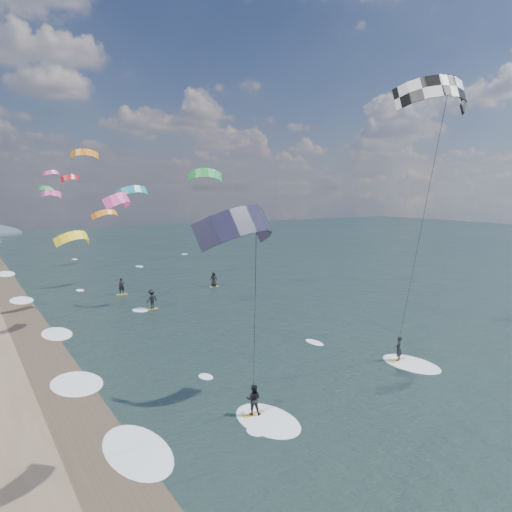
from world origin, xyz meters
TOP-DOWN VIEW (x-y plane):
  - ground at (0.00, 0.00)m, footprint 260.00×260.00m
  - wet_sand_strip at (-12.00, 10.00)m, footprint 3.00×240.00m
  - kitesurfer_near_a at (4.28, 3.20)m, footprint 7.66×8.52m
  - kitesurfer_near_b at (-6.90, 2.10)m, footprint 6.94×8.72m
  - far_kitesurfers at (1.14, 32.98)m, footprint 11.24×8.47m
  - bg_kite_field at (-0.97, 53.82)m, footprint 13.67×72.47m
  - shoreline_surf at (-10.80, 14.75)m, footprint 2.40×79.40m

SIDE VIEW (x-z plane):
  - ground at x=0.00m, z-range 0.00..0.00m
  - shoreline_surf at x=-10.80m, z-range -0.06..0.06m
  - wet_sand_strip at x=-12.00m, z-range 0.00..0.01m
  - far_kitesurfers at x=1.14m, z-range -0.02..1.82m
  - kitesurfer_near_b at x=-6.90m, z-range 1.18..12.58m
  - bg_kite_field at x=-0.97m, z-range 6.17..15.98m
  - kitesurfer_near_a at x=4.28m, z-range 4.15..20.84m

